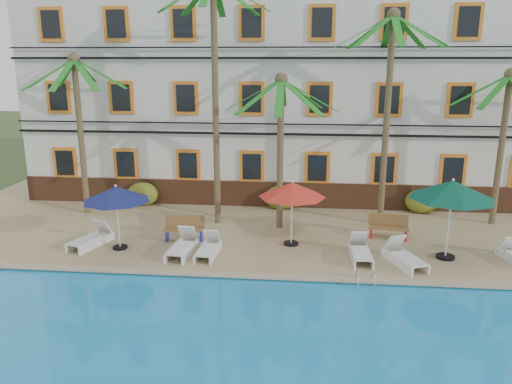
# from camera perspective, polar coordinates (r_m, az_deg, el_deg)

# --- Properties ---
(ground) EXTENTS (100.00, 100.00, 0.00)m
(ground) POSITION_cam_1_polar(r_m,az_deg,el_deg) (16.99, 2.15, -9.24)
(ground) COLOR #384C23
(ground) RESTS_ON ground
(pool_deck) EXTENTS (30.00, 12.00, 0.25)m
(pool_deck) POSITION_cam_1_polar(r_m,az_deg,el_deg) (21.61, 2.96, -3.50)
(pool_deck) COLOR tan
(pool_deck) RESTS_ON ground
(pool_coping) EXTENTS (30.00, 0.35, 0.06)m
(pool_coping) POSITION_cam_1_polar(r_m,az_deg,el_deg) (16.06, 1.97, -9.64)
(pool_coping) COLOR tan
(pool_coping) RESTS_ON pool_deck
(hotel_building) EXTENTS (25.40, 6.44, 10.22)m
(hotel_building) POSITION_cam_1_polar(r_m,az_deg,el_deg) (25.52, 3.66, 11.38)
(hotel_building) COLOR silver
(hotel_building) RESTS_ON pool_deck
(palm_a) EXTENTS (4.38, 4.38, 6.97)m
(palm_a) POSITION_cam_1_polar(r_m,az_deg,el_deg) (22.92, -19.62, 8.68)
(palm_a) COLOR brown
(palm_a) RESTS_ON pool_deck
(palm_b) EXTENTS (4.38, 4.38, 9.89)m
(palm_b) POSITION_cam_1_polar(r_m,az_deg,el_deg) (20.19, -4.73, 13.49)
(palm_b) COLOR brown
(palm_b) RESTS_ON pool_deck
(palm_c) EXTENTS (4.38, 4.38, 6.22)m
(palm_c) POSITION_cam_1_polar(r_m,az_deg,el_deg) (19.68, 2.82, 7.31)
(palm_c) COLOR brown
(palm_c) RESTS_ON pool_deck
(palm_d) EXTENTS (4.38, 4.38, 8.60)m
(palm_d) POSITION_cam_1_polar(r_m,az_deg,el_deg) (20.67, 14.91, 11.06)
(palm_d) COLOR brown
(palm_d) RESTS_ON pool_deck
(palm_e) EXTENTS (4.38, 4.38, 6.38)m
(palm_e) POSITION_cam_1_polar(r_m,az_deg,el_deg) (22.44, 26.51, 6.96)
(palm_e) COLOR brown
(palm_e) RESTS_ON pool_deck
(shrub_left) EXTENTS (1.50, 0.90, 1.10)m
(shrub_left) POSITION_cam_1_polar(r_m,az_deg,el_deg) (24.12, -12.78, -0.21)
(shrub_left) COLOR #265A19
(shrub_left) RESTS_ON pool_deck
(shrub_mid) EXTENTS (1.50, 0.90, 1.10)m
(shrub_mid) POSITION_cam_1_polar(r_m,az_deg,el_deg) (22.94, 2.89, -0.63)
(shrub_mid) COLOR #265A19
(shrub_mid) RESTS_ON pool_deck
(shrub_right) EXTENTS (1.50, 0.90, 1.10)m
(shrub_right) POSITION_cam_1_polar(r_m,az_deg,el_deg) (23.53, 18.45, -1.00)
(shrub_right) COLOR #265A19
(shrub_right) RESTS_ON pool_deck
(umbrella_blue) EXTENTS (2.41, 2.41, 2.41)m
(umbrella_blue) POSITION_cam_1_polar(r_m,az_deg,el_deg) (18.43, -15.69, -0.24)
(umbrella_blue) COLOR black
(umbrella_blue) RESTS_ON pool_deck
(umbrella_red) EXTENTS (2.47, 2.47, 2.47)m
(umbrella_red) POSITION_cam_1_polar(r_m,az_deg,el_deg) (18.16, 4.15, 0.22)
(umbrella_red) COLOR black
(umbrella_red) RESTS_ON pool_deck
(umbrella_green) EXTENTS (2.87, 2.87, 2.86)m
(umbrella_green) POSITION_cam_1_polar(r_m,az_deg,el_deg) (18.01, 21.52, 0.19)
(umbrella_green) COLOR black
(umbrella_green) RESTS_ON pool_deck
(lounger_a) EXTENTS (1.25, 2.00, 0.89)m
(lounger_a) POSITION_cam_1_polar(r_m,az_deg,el_deg) (19.54, -18.31, -5.02)
(lounger_a) COLOR white
(lounger_a) RESTS_ON pool_deck
(lounger_b) EXTENTS (0.84, 1.97, 0.91)m
(lounger_b) POSITION_cam_1_polar(r_m,az_deg,el_deg) (17.96, -8.41, -6.14)
(lounger_b) COLOR white
(lounger_b) RESTS_ON pool_deck
(lounger_c) EXTENTS (0.71, 1.75, 0.81)m
(lounger_c) POSITION_cam_1_polar(r_m,az_deg,el_deg) (17.76, -5.49, -6.41)
(lounger_c) COLOR white
(lounger_c) RESTS_ON pool_deck
(lounger_d) EXTENTS (0.71, 1.86, 0.87)m
(lounger_d) POSITION_cam_1_polar(r_m,az_deg,el_deg) (17.72, 11.85, -6.66)
(lounger_d) COLOR white
(lounger_d) RESTS_ON pool_deck
(lounger_e) EXTENTS (1.34, 2.01, 0.89)m
(lounger_e) POSITION_cam_1_polar(r_m,az_deg,el_deg) (17.61, 16.56, -7.08)
(lounger_e) COLOR white
(lounger_e) RESTS_ON pool_deck
(bench_left) EXTENTS (1.55, 0.66, 0.93)m
(bench_left) POSITION_cam_1_polar(r_m,az_deg,el_deg) (19.29, -8.21, -4.08)
(bench_left) COLOR olive
(bench_left) RESTS_ON pool_deck
(bench_right) EXTENTS (1.55, 0.69, 0.93)m
(bench_right) POSITION_cam_1_polar(r_m,az_deg,el_deg) (19.94, 14.91, -3.81)
(bench_right) COLOR olive
(bench_right) RESTS_ON pool_deck
(pool_ladder) EXTENTS (0.54, 0.74, 0.74)m
(pool_ladder) POSITION_cam_1_polar(r_m,az_deg,el_deg) (16.08, 12.37, -10.09)
(pool_ladder) COLOR silver
(pool_ladder) RESTS_ON ground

